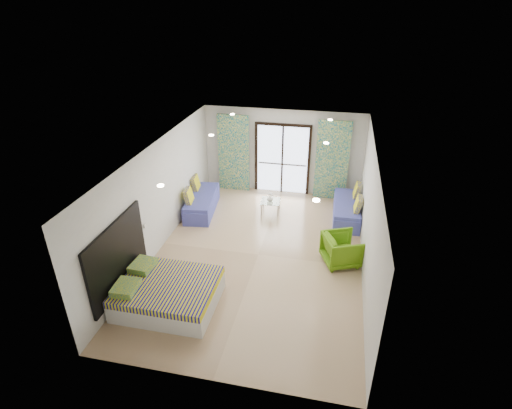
% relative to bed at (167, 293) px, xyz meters
% --- Properties ---
extents(floor, '(5.00, 7.50, 0.01)m').
position_rel_bed_xyz_m(floor, '(1.48, 2.14, -0.28)').
color(floor, '#A28361').
rests_on(floor, ground).
extents(ceiling, '(5.00, 7.50, 0.01)m').
position_rel_bed_xyz_m(ceiling, '(1.48, 2.14, 2.42)').
color(ceiling, silver).
rests_on(ceiling, ground).
extents(wall_back, '(5.00, 0.01, 2.70)m').
position_rel_bed_xyz_m(wall_back, '(1.48, 5.89, 1.07)').
color(wall_back, silver).
rests_on(wall_back, ground).
extents(wall_front, '(5.00, 0.01, 2.70)m').
position_rel_bed_xyz_m(wall_front, '(1.48, -1.61, 1.07)').
color(wall_front, silver).
rests_on(wall_front, ground).
extents(wall_left, '(0.01, 7.50, 2.70)m').
position_rel_bed_xyz_m(wall_left, '(-1.02, 2.14, 1.07)').
color(wall_left, silver).
rests_on(wall_left, ground).
extents(wall_right, '(0.01, 7.50, 2.70)m').
position_rel_bed_xyz_m(wall_right, '(3.98, 2.14, 1.07)').
color(wall_right, silver).
rests_on(wall_right, ground).
extents(balcony_door, '(1.76, 0.08, 2.28)m').
position_rel_bed_xyz_m(balcony_door, '(1.48, 5.86, 0.97)').
color(balcony_door, black).
rests_on(balcony_door, floor).
extents(balcony_rail, '(1.52, 0.03, 0.04)m').
position_rel_bed_xyz_m(balcony_rail, '(1.48, 5.87, 0.67)').
color(balcony_rail, '#595451').
rests_on(balcony_rail, balcony_door).
extents(curtain_left, '(1.00, 0.10, 2.50)m').
position_rel_bed_xyz_m(curtain_left, '(-0.07, 5.71, 0.97)').
color(curtain_left, silver).
rests_on(curtain_left, floor).
extents(curtain_right, '(1.00, 0.10, 2.50)m').
position_rel_bed_xyz_m(curtain_right, '(3.03, 5.71, 0.97)').
color(curtain_right, silver).
rests_on(curtain_right, floor).
extents(downlight_a, '(0.12, 0.12, 0.02)m').
position_rel_bed_xyz_m(downlight_a, '(0.08, 0.14, 2.39)').
color(downlight_a, '#FFE0B2').
rests_on(downlight_a, ceiling).
extents(downlight_b, '(0.12, 0.12, 0.02)m').
position_rel_bed_xyz_m(downlight_b, '(2.88, 0.14, 2.39)').
color(downlight_b, '#FFE0B2').
rests_on(downlight_b, ceiling).
extents(downlight_c, '(0.12, 0.12, 0.02)m').
position_rel_bed_xyz_m(downlight_c, '(0.08, 3.14, 2.39)').
color(downlight_c, '#FFE0B2').
rests_on(downlight_c, ceiling).
extents(downlight_d, '(0.12, 0.12, 0.02)m').
position_rel_bed_xyz_m(downlight_d, '(2.88, 3.14, 2.39)').
color(downlight_d, '#FFE0B2').
rests_on(downlight_d, ceiling).
extents(downlight_e, '(0.12, 0.12, 0.02)m').
position_rel_bed_xyz_m(downlight_e, '(0.08, 5.14, 2.39)').
color(downlight_e, '#FFE0B2').
rests_on(downlight_e, ceiling).
extents(downlight_f, '(0.12, 0.12, 0.02)m').
position_rel_bed_xyz_m(downlight_f, '(2.88, 5.14, 2.39)').
color(downlight_f, '#FFE0B2').
rests_on(downlight_f, ceiling).
extents(headboard, '(0.06, 2.10, 1.50)m').
position_rel_bed_xyz_m(headboard, '(-0.98, 0.00, 0.77)').
color(headboard, black).
rests_on(headboard, floor).
extents(switch_plate, '(0.02, 0.10, 0.10)m').
position_rel_bed_xyz_m(switch_plate, '(-0.99, 1.25, 0.77)').
color(switch_plate, silver).
rests_on(switch_plate, wall_left).
extents(bed, '(1.97, 1.60, 0.68)m').
position_rel_bed_xyz_m(bed, '(0.00, 0.00, 0.00)').
color(bed, silver).
rests_on(bed, floor).
extents(daybed_left, '(0.97, 1.97, 0.93)m').
position_rel_bed_xyz_m(daybed_left, '(-0.64, 4.01, 0.01)').
color(daybed_left, '#42479F').
rests_on(daybed_left, floor).
extents(daybed_right, '(0.77, 1.89, 0.93)m').
position_rel_bed_xyz_m(daybed_right, '(3.59, 4.45, 0.00)').
color(daybed_right, '#42479F').
rests_on(daybed_right, floor).
extents(coffee_table, '(0.60, 0.60, 0.65)m').
position_rel_bed_xyz_m(coffee_table, '(1.38, 4.38, 0.05)').
color(coffee_table, silver).
rests_on(coffee_table, floor).
extents(vase, '(0.24, 0.24, 0.18)m').
position_rel_bed_xyz_m(vase, '(1.37, 4.35, 0.18)').
color(vase, white).
rests_on(vase, coffee_table).
extents(armchair, '(1.00, 1.03, 0.83)m').
position_rel_bed_xyz_m(armchair, '(3.47, 2.22, 0.13)').
color(armchair, '#5A9112').
rests_on(armchair, floor).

